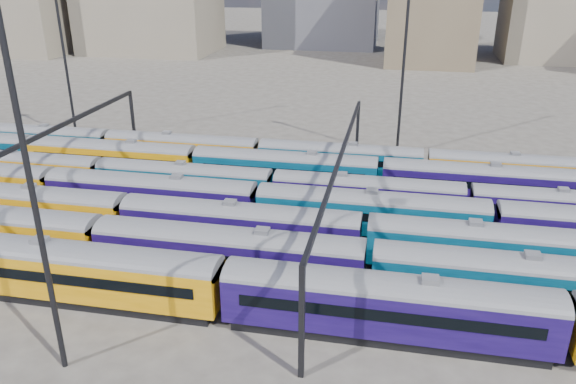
% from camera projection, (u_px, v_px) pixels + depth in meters
% --- Properties ---
extents(ground, '(500.00, 500.00, 0.00)m').
position_uv_depth(ground, '(236.00, 224.00, 54.92)').
color(ground, '#413C37').
rests_on(ground, ground).
extents(rake_0, '(136.56, 3.33, 5.62)m').
position_uv_depth(rake_0, '(223.00, 282.00, 39.58)').
color(rake_0, black).
rests_on(rake_0, ground).
extents(rake_1, '(154.58, 3.23, 5.45)m').
position_uv_depth(rake_1, '(228.00, 249.00, 44.35)').
color(rake_1, black).
rests_on(rake_1, ground).
extents(rake_2, '(129.23, 3.15, 5.31)m').
position_uv_depth(rake_2, '(364.00, 233.00, 47.03)').
color(rake_2, black).
rests_on(rake_2, ground).
extents(rake_3, '(150.52, 3.14, 5.30)m').
position_uv_depth(rake_3, '(151.00, 192.00, 55.40)').
color(rake_3, black).
rests_on(rake_3, ground).
extents(rake_4, '(116.26, 2.84, 4.77)m').
position_uv_depth(rake_4, '(100.00, 171.00, 61.52)').
color(rake_4, black).
rests_on(rake_4, ground).
extents(rake_5, '(104.73, 3.07, 5.17)m').
position_uv_depth(rake_5, '(285.00, 166.00, 62.41)').
color(rake_5, black).
rests_on(rake_5, ground).
extents(rake_6, '(97.82, 2.87, 4.82)m').
position_uv_depth(rake_6, '(340.00, 156.00, 66.00)').
color(rake_6, black).
rests_on(rake_6, ground).
extents(gantry_1, '(0.35, 40.35, 8.03)m').
position_uv_depth(gantry_1, '(41.00, 146.00, 55.90)').
color(gantry_1, black).
rests_on(gantry_1, ground).
extents(gantry_2, '(0.35, 40.35, 8.03)m').
position_uv_depth(gantry_2, '(340.00, 166.00, 50.50)').
color(gantry_2, black).
rests_on(gantry_2, ground).
extents(mast_1, '(1.40, 0.50, 25.60)m').
position_uv_depth(mast_1, '(62.00, 40.00, 74.84)').
color(mast_1, black).
rests_on(mast_1, ground).
extents(mast_2, '(1.40, 0.50, 25.60)m').
position_uv_depth(mast_2, '(26.00, 160.00, 30.52)').
color(mast_2, black).
rests_on(mast_2, ground).
extents(mast_3, '(1.40, 0.50, 25.60)m').
position_uv_depth(mast_3, '(405.00, 48.00, 68.54)').
color(mast_3, black).
rests_on(mast_3, ground).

